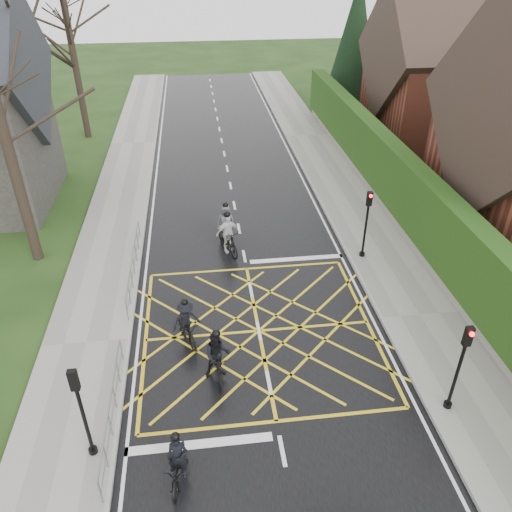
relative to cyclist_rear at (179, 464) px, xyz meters
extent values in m
plane|color=black|center=(2.78, 5.44, -0.54)|extent=(120.00, 120.00, 0.00)
cube|color=black|center=(2.78, 5.44, -0.53)|extent=(9.00, 80.00, 0.01)
cube|color=gray|center=(8.78, 5.44, -0.46)|extent=(3.00, 80.00, 0.15)
cube|color=gray|center=(-3.22, 5.44, -0.46)|extent=(3.00, 80.00, 0.15)
cube|color=slate|center=(10.53, 11.44, -0.19)|extent=(0.50, 38.00, 0.70)
cube|color=#1D3C10|center=(10.53, 11.44, 1.56)|extent=(0.90, 38.00, 2.80)
cube|color=brown|center=(17.53, 23.44, 2.46)|extent=(9.00, 8.00, 6.00)
cube|color=#34261F|center=(17.53, 23.44, 5.36)|extent=(9.80, 8.80, 8.80)
cube|color=brown|center=(20.23, 23.44, 7.96)|extent=(0.70, 0.70, 1.60)
cylinder|color=black|center=(13.53, 31.44, 0.06)|extent=(0.50, 0.50, 1.20)
cone|color=black|center=(13.53, 31.44, 4.46)|extent=(4.60, 4.60, 10.00)
cylinder|color=black|center=(-6.22, 11.44, 4.96)|extent=(0.44, 0.44, 11.00)
cylinder|color=black|center=(-7.22, 19.44, 5.46)|extent=(0.44, 0.44, 12.00)
cylinder|color=black|center=(-6.52, 27.44, 4.46)|extent=(0.44, 0.44, 10.00)
cylinder|color=slate|center=(-1.87, 1.94, 0.46)|extent=(0.05, 5.00, 0.05)
cylinder|color=slate|center=(-1.87, 1.94, 0.01)|extent=(0.04, 5.00, 0.04)
cylinder|color=slate|center=(-1.87, -0.56, -0.04)|extent=(0.04, 0.04, 1.00)
cylinder|color=slate|center=(-1.87, 4.44, -0.04)|extent=(0.04, 0.04, 1.00)
cylinder|color=slate|center=(-1.87, 9.44, 0.46)|extent=(0.05, 6.00, 0.05)
cylinder|color=slate|center=(-1.87, 9.44, 0.01)|extent=(0.04, 6.00, 0.04)
cylinder|color=slate|center=(-1.87, 6.44, -0.04)|extent=(0.04, 0.04, 1.00)
cylinder|color=slate|center=(-1.87, 12.44, -0.04)|extent=(0.04, 0.04, 1.00)
cylinder|color=black|center=(7.88, 9.64, 0.96)|extent=(0.10, 0.10, 3.00)
cylinder|color=black|center=(7.88, 9.64, -0.39)|extent=(0.24, 0.24, 0.30)
cube|color=black|center=(7.88, 9.64, 2.36)|extent=(0.22, 0.16, 0.62)
sphere|color=#FF0C0C|center=(7.88, 9.52, 2.54)|extent=(0.14, 0.14, 0.14)
cylinder|color=black|center=(7.88, 1.24, 0.96)|extent=(0.10, 0.10, 3.00)
cylinder|color=black|center=(7.88, 1.24, -0.39)|extent=(0.24, 0.24, 0.30)
cube|color=black|center=(7.88, 1.24, 2.36)|extent=(0.22, 0.16, 0.62)
sphere|color=#FF0C0C|center=(7.88, 1.12, 2.54)|extent=(0.14, 0.14, 0.14)
cylinder|color=black|center=(-2.32, 0.94, 0.96)|extent=(0.10, 0.10, 3.00)
cylinder|color=black|center=(-2.32, 0.94, -0.39)|extent=(0.24, 0.24, 0.30)
cube|color=black|center=(-2.32, 0.94, 2.36)|extent=(0.22, 0.16, 0.62)
sphere|color=#FF0C0C|center=(-2.32, 1.06, 2.54)|extent=(0.14, 0.14, 0.14)
imported|color=black|center=(0.00, -0.03, -0.09)|extent=(0.83, 1.77, 0.89)
imported|color=black|center=(0.00, 0.07, 0.22)|extent=(0.60, 0.44, 1.51)
sphere|color=black|center=(0.00, 0.07, 1.00)|extent=(0.24, 0.24, 0.24)
imported|color=black|center=(1.21, 3.41, 0.03)|extent=(0.63, 1.90, 1.12)
imported|color=black|center=(1.21, 3.51, 0.32)|extent=(0.87, 0.70, 1.72)
sphere|color=black|center=(1.21, 3.51, 1.20)|extent=(0.27, 0.27, 0.27)
imported|color=black|center=(0.24, 5.32, -0.08)|extent=(1.14, 1.83, 0.91)
imported|color=black|center=(0.24, 5.42, 0.24)|extent=(1.13, 0.87, 1.55)
sphere|color=black|center=(0.24, 5.42, 1.03)|extent=(0.24, 0.24, 0.24)
imported|color=black|center=(2.11, 10.88, 0.06)|extent=(1.21, 2.07, 1.20)
imported|color=silver|center=(2.11, 10.98, 0.38)|extent=(1.16, 0.79, 1.83)
sphere|color=black|center=(2.11, 10.98, 1.32)|extent=(0.29, 0.29, 0.29)
imported|color=gold|center=(2.12, 12.06, -0.04)|extent=(0.78, 1.93, 1.00)
imported|color=#4E5054|center=(2.12, 12.16, 0.31)|extent=(0.86, 0.59, 1.69)
sphere|color=black|center=(2.12, 12.16, 1.17)|extent=(0.27, 0.27, 0.27)
camera|label=1|loc=(0.99, -8.04, 11.36)|focal=35.00mm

